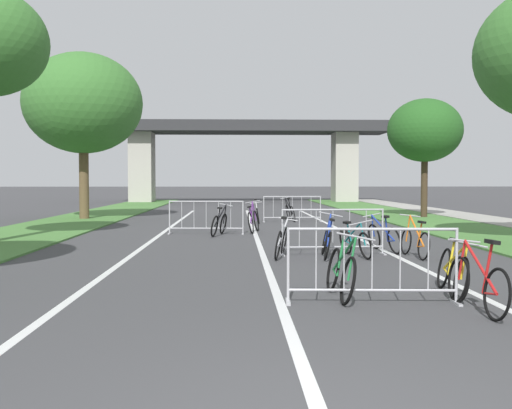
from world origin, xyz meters
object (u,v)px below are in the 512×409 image
at_px(bicycle_white_5, 258,214).
at_px(bicycle_silver_9, 282,241).
at_px(tree_left_maple_mid, 83,104).
at_px(crowd_barrier_third, 206,218).
at_px(crowd_barrier_nearest, 372,266).
at_px(bicycle_blue_11, 327,241).
at_px(bicycle_black_0, 290,212).
at_px(bicycle_orange_8, 415,241).
at_px(bicycle_black_10, 219,224).
at_px(bicycle_green_3, 341,272).
at_px(bicycle_teal_2, 355,242).
at_px(crowd_barrier_second, 333,232).
at_px(bicycle_yellow_7, 452,271).
at_px(tree_right_cypress_far, 425,131).
at_px(bicycle_blue_1, 384,237).
at_px(bicycle_purple_4, 253,221).
at_px(crowd_barrier_fourth, 292,209).
at_px(bicycle_red_6, 477,283).

relative_size(bicycle_white_5, bicycle_silver_9, 0.98).
xyz_separation_m(tree_left_maple_mid, crowd_barrier_third, (5.57, -7.07, -4.44)).
bearing_deg(crowd_barrier_nearest, bicycle_blue_11, 88.74).
bearing_deg(bicycle_white_5, bicycle_black_0, -144.50).
distance_m(bicycle_orange_8, bicycle_black_10, 7.01).
relative_size(bicycle_green_3, bicycle_white_5, 1.05).
xyz_separation_m(bicycle_teal_2, bicycle_blue_11, (-0.64, -0.11, 0.02)).
bearing_deg(bicycle_silver_9, crowd_barrier_second, 32.34).
distance_m(bicycle_yellow_7, bicycle_orange_8, 4.41).
distance_m(tree_right_cypress_far, bicycle_blue_1, 14.04).
bearing_deg(bicycle_purple_4, bicycle_black_10, -125.66).
relative_size(crowd_barrier_fourth, bicycle_red_6, 1.37).
relative_size(bicycle_red_6, bicycle_blue_11, 1.07).
distance_m(crowd_barrier_nearest, bicycle_silver_9, 5.05).
height_order(tree_left_maple_mid, bicycle_green_3, tree_left_maple_mid).
relative_size(crowd_barrier_third, bicycle_blue_11, 1.47).
bearing_deg(bicycle_green_3, bicycle_black_0, -94.48).
distance_m(tree_right_cypress_far, bicycle_black_10, 12.72).
height_order(crowd_barrier_fourth, bicycle_black_10, crowd_barrier_fourth).
distance_m(bicycle_blue_1, bicycle_black_10, 5.93).
relative_size(crowd_barrier_fourth, bicycle_silver_9, 1.45).
bearing_deg(bicycle_green_3, bicycle_silver_9, -85.63).
bearing_deg(crowd_barrier_fourth, bicycle_green_3, -92.80).
relative_size(crowd_barrier_fourth, bicycle_teal_2, 1.48).
distance_m(bicycle_teal_2, bicycle_silver_9, 1.63).
bearing_deg(bicycle_black_0, bicycle_red_6, -92.61).
relative_size(crowd_barrier_nearest, bicycle_black_0, 1.36).
bearing_deg(bicycle_silver_9, bicycle_black_10, 117.82).
bearing_deg(bicycle_white_5, tree_right_cypress_far, -157.99).
xyz_separation_m(crowd_barrier_nearest, bicycle_black_10, (-2.40, 10.29, -0.16)).
distance_m(crowd_barrier_second, bicycle_yellow_7, 4.99).
xyz_separation_m(crowd_barrier_nearest, crowd_barrier_fourth, (0.41, 16.25, 0.00)).
relative_size(crowd_barrier_nearest, bicycle_orange_8, 1.47).
height_order(crowd_barrier_second, bicycle_orange_8, crowd_barrier_second).
bearing_deg(tree_right_cypress_far, tree_left_maple_mid, -177.34).
distance_m(crowd_barrier_nearest, crowd_barrier_third, 11.20).
distance_m(tree_left_maple_mid, bicycle_blue_1, 16.27).
bearing_deg(tree_right_cypress_far, bicycle_orange_8, -108.17).
height_order(tree_left_maple_mid, bicycle_red_6, tree_left_maple_mid).
relative_size(tree_right_cypress_far, crowd_barrier_fourth, 2.22).
bearing_deg(bicycle_blue_11, bicycle_teal_2, 15.10).
xyz_separation_m(bicycle_green_3, bicycle_red_6, (1.61, -0.96, -0.01)).
bearing_deg(bicycle_silver_9, bicycle_blue_11, 7.62).
xyz_separation_m(crowd_barrier_fourth, bicycle_yellow_7, (0.91, -15.73, -0.16)).
xyz_separation_m(bicycle_black_0, bicycle_silver_9, (-1.23, -11.67, -0.02)).
height_order(crowd_barrier_third, bicycle_purple_4, crowd_barrier_third).
distance_m(crowd_barrier_third, bicycle_purple_4, 1.58).
xyz_separation_m(crowd_barrier_second, bicycle_silver_9, (-1.20, -0.45, -0.15)).
bearing_deg(bicycle_yellow_7, tree_right_cypress_far, -99.15).
relative_size(tree_right_cypress_far, bicycle_teal_2, 3.28).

